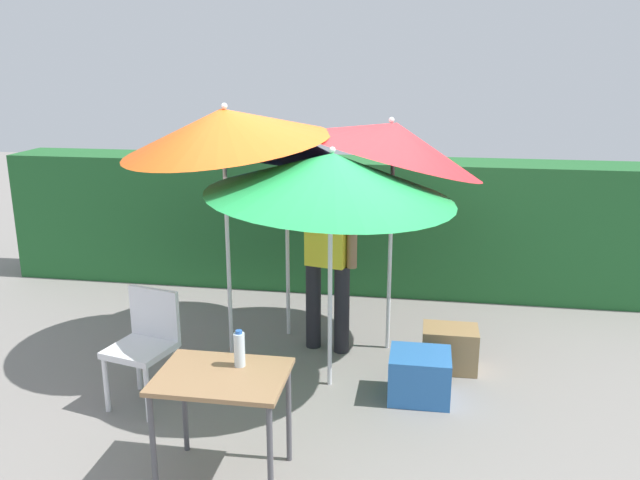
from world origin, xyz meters
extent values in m
plane|color=gray|center=(0.00, 0.00, 0.00)|extent=(24.00, 24.00, 0.00)
cube|color=#23602D|center=(0.00, 2.28, 0.75)|extent=(8.00, 0.70, 1.50)
cylinder|color=silver|center=(-0.39, 0.78, 0.86)|extent=(0.04, 0.04, 1.72)
cone|color=blue|center=(-0.40, 0.79, 1.85)|extent=(1.46, 1.44, 0.55)
sphere|color=silver|center=(-0.41, 0.81, 1.99)|extent=(0.05, 0.05, 0.05)
cylinder|color=silver|center=(-0.78, 0.17, 0.95)|extent=(0.04, 0.04, 1.91)
cone|color=#EA5919|center=(-0.77, 0.16, 2.06)|extent=(1.77, 1.75, 0.63)
sphere|color=silver|center=(-0.76, 0.14, 2.23)|extent=(0.05, 0.05, 0.05)
cylinder|color=silver|center=(0.16, -0.18, 0.79)|extent=(0.04, 0.04, 1.58)
cone|color=green|center=(0.16, -0.17, 1.75)|extent=(1.95, 1.94, 0.51)
sphere|color=silver|center=(0.17, -0.16, 1.94)|extent=(0.05, 0.05, 0.05)
cylinder|color=silver|center=(0.58, 0.61, 0.89)|extent=(0.04, 0.04, 1.79)
cone|color=red|center=(0.57, 0.65, 1.93)|extent=(1.74, 1.70, 0.83)
sphere|color=silver|center=(0.56, 0.68, 2.09)|extent=(0.05, 0.05, 0.05)
cylinder|color=black|center=(-0.10, 0.53, 0.41)|extent=(0.14, 0.14, 0.82)
cylinder|color=black|center=(0.17, 0.47, 0.41)|extent=(0.14, 0.14, 0.82)
cube|color=yellow|center=(0.04, 0.50, 1.10)|extent=(0.40, 0.30, 0.56)
sphere|color=#8C6647|center=(0.04, 0.50, 1.49)|extent=(0.22, 0.22, 0.22)
cylinder|color=yellow|center=(-0.19, 0.55, 1.60)|extent=(0.11, 0.11, 0.56)
cylinder|color=#8C6647|center=(0.26, 0.44, 1.08)|extent=(0.11, 0.11, 0.52)
cylinder|color=silver|center=(-1.45, -0.88, 0.22)|extent=(0.04, 0.04, 0.44)
cylinder|color=silver|center=(-1.08, -0.97, 0.22)|extent=(0.04, 0.04, 0.44)
cylinder|color=silver|center=(-1.36, -0.51, 0.22)|extent=(0.04, 0.04, 0.44)
cylinder|color=silver|center=(-0.99, -0.60, 0.22)|extent=(0.04, 0.04, 0.44)
cube|color=silver|center=(-1.22, -0.74, 0.47)|extent=(0.53, 0.53, 0.05)
cube|color=silver|center=(-1.17, -0.54, 0.69)|extent=(0.44, 0.14, 0.40)
cube|color=#2D6BB7|center=(0.89, -0.27, 0.19)|extent=(0.48, 0.43, 0.37)
cube|color=#9E7A4C|center=(1.14, 0.28, 0.19)|extent=(0.47, 0.33, 0.38)
cylinder|color=#4C4C51|center=(0.05, -1.27, 0.35)|extent=(0.04, 0.04, 0.70)
cylinder|color=#4C4C51|center=(-0.67, -1.27, 0.35)|extent=(0.04, 0.04, 0.70)
cylinder|color=#4C4C51|center=(0.05, -1.79, 0.35)|extent=(0.04, 0.04, 0.70)
cylinder|color=#4C4C51|center=(-0.67, -1.79, 0.35)|extent=(0.04, 0.04, 0.70)
cube|color=#99724C|center=(-0.31, -1.53, 0.72)|extent=(0.80, 0.60, 0.03)
cylinder|color=silver|center=(-0.23, -1.40, 0.84)|extent=(0.07, 0.07, 0.22)
cylinder|color=#2D60B7|center=(-0.23, -1.40, 0.96)|extent=(0.04, 0.04, 0.02)
camera|label=1|loc=(0.88, -5.02, 2.60)|focal=36.73mm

